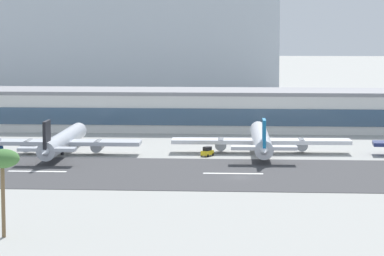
% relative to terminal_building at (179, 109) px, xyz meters
% --- Properties ---
extents(ground_plane, '(1400.00, 1400.00, 0.00)m').
position_rel_terminal_building_xyz_m(ground_plane, '(18.86, -84.37, -5.65)').
color(ground_plane, '#9E9E99').
extents(runway_strip, '(800.00, 40.60, 0.08)m').
position_rel_terminal_building_xyz_m(runway_strip, '(18.86, -79.42, -5.61)').
color(runway_strip, '#38383A').
rests_on(runway_strip, ground_plane).
extents(runway_centreline_dash_3, '(12.00, 1.20, 0.01)m').
position_rel_terminal_building_xyz_m(runway_centreline_dash_3, '(-22.30, -79.42, -5.56)').
color(runway_centreline_dash_3, white).
rests_on(runway_centreline_dash_3, runway_strip).
extents(runway_centreline_dash_4, '(12.00, 1.20, 0.01)m').
position_rel_terminal_building_xyz_m(runway_centreline_dash_4, '(17.45, -79.42, -5.56)').
color(runway_centreline_dash_4, white).
rests_on(runway_centreline_dash_4, runway_strip).
extents(terminal_building, '(213.99, 23.03, 11.29)m').
position_rel_terminal_building_xyz_m(terminal_building, '(0.00, 0.00, 0.00)').
color(terminal_building, silver).
rests_on(terminal_building, ground_plane).
extents(distant_hotel_block, '(136.84, 35.85, 40.12)m').
position_rel_terminal_building_xyz_m(distant_hotel_block, '(-37.51, 133.61, 14.41)').
color(distant_hotel_block, '#A8B2BC').
rests_on(distant_hotel_block, ground_plane).
extents(airliner_black_tail_gate_1, '(35.93, 45.74, 9.55)m').
position_rel_terminal_building_xyz_m(airliner_black_tail_gate_1, '(-22.34, -54.39, -2.60)').
color(airliner_black_tail_gate_1, silver).
rests_on(airliner_black_tail_gate_1, ground_plane).
extents(airliner_blue_tail_gate_2, '(41.66, 46.28, 9.66)m').
position_rel_terminal_building_xyz_m(airliner_blue_tail_gate_2, '(23.12, -49.05, -2.57)').
color(airliner_blue_tail_gate_2, silver).
rests_on(airliner_blue_tail_gate_2, ground_plane).
extents(service_baggage_tug_1, '(3.00, 3.58, 2.20)m').
position_rel_terminal_building_xyz_m(service_baggage_tug_1, '(10.95, -54.55, -4.60)').
color(service_baggage_tug_1, gold).
rests_on(service_baggage_tug_1, ground_plane).
extents(palm_tree_0, '(4.86, 4.86, 12.51)m').
position_rel_terminal_building_xyz_m(palm_tree_0, '(-13.30, -137.90, 5.24)').
color(palm_tree_0, brown).
rests_on(palm_tree_0, ground_plane).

